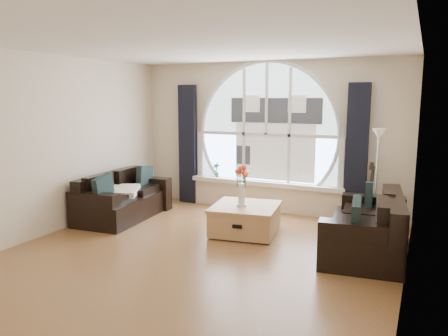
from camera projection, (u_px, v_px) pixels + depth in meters
ground at (194, 258)px, 5.60m from camera, size 5.00×5.50×0.01m
ceiling at (192, 43)px, 5.17m from camera, size 5.00×5.50×0.01m
wall_back at (267, 137)px, 7.84m from camera, size 5.00×0.01×2.70m
wall_left at (47, 145)px, 6.43m from camera, size 0.01×5.50×2.70m
wall_right at (411, 169)px, 4.33m from camera, size 0.01×5.50×2.70m
attic_slope at (385, 68)px, 4.30m from camera, size 0.92×5.50×0.72m
arched_window at (267, 122)px, 7.77m from camera, size 2.60×0.06×2.15m
window_sill at (265, 183)px, 7.88m from camera, size 2.90×0.22×0.08m
window_frame at (266, 122)px, 7.74m from camera, size 2.76×0.08×2.15m
neighbor_house at (275, 129)px, 7.71m from camera, size 1.70×0.02×1.50m
curtain_left at (188, 145)px, 8.44m from camera, size 0.35×0.12×2.30m
curtain_right at (357, 153)px, 7.09m from camera, size 0.35×0.12×2.30m
sofa_left at (124, 195)px, 7.41m from camera, size 1.00×1.78×0.76m
sofa_right at (366, 224)px, 5.73m from camera, size 1.09×1.88×0.80m
coffee_chest at (245, 218)px, 6.59m from camera, size 1.10×1.10×0.48m
throw_blanket at (121, 191)px, 7.27m from camera, size 0.73×0.73×0.10m
vase_flowers at (242, 181)px, 6.46m from camera, size 0.24×0.24×0.70m
floor_lamp at (376, 181)px, 6.56m from camera, size 0.24×0.24×1.60m
guitar at (371, 194)px, 6.89m from camera, size 0.40×0.31×1.06m
potted_plant at (216, 170)px, 8.27m from camera, size 0.15×0.10×0.27m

